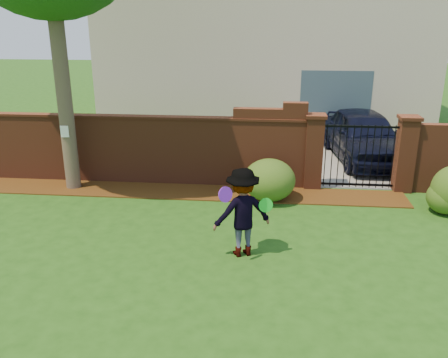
# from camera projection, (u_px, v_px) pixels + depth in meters

# --- Properties ---
(ground) EXTENTS (80.00, 80.00, 0.01)m
(ground) POSITION_uv_depth(u_px,v_px,m) (193.00, 259.00, 8.46)
(ground) COLOR #1F4A12
(ground) RESTS_ON ground
(mulch_bed) EXTENTS (11.10, 1.08, 0.03)m
(mulch_bed) POSITION_uv_depth(u_px,v_px,m) (176.00, 191.00, 11.68)
(mulch_bed) COLOR #3C210A
(mulch_bed) RESTS_ON ground
(brick_wall) EXTENTS (8.70, 0.31, 2.16)m
(brick_wall) POSITION_uv_depth(u_px,v_px,m) (140.00, 148.00, 12.11)
(brick_wall) COLOR brown
(brick_wall) RESTS_ON ground
(pillar_left) EXTENTS (0.50, 0.50, 1.88)m
(pillar_left) POSITION_uv_depth(u_px,v_px,m) (314.00, 151.00, 11.69)
(pillar_left) COLOR brown
(pillar_left) RESTS_ON ground
(pillar_right) EXTENTS (0.50, 0.50, 1.88)m
(pillar_right) POSITION_uv_depth(u_px,v_px,m) (405.00, 154.00, 11.48)
(pillar_right) COLOR brown
(pillar_right) RESTS_ON ground
(iron_gate) EXTENTS (1.78, 0.03, 1.60)m
(iron_gate) POSITION_uv_depth(u_px,v_px,m) (359.00, 156.00, 11.62)
(iron_gate) COLOR black
(iron_gate) RESTS_ON ground
(driveway) EXTENTS (3.20, 8.00, 0.01)m
(driveway) POSITION_uv_depth(u_px,v_px,m) (336.00, 147.00, 15.66)
(driveway) COLOR gray
(driveway) RESTS_ON ground
(house) EXTENTS (12.40, 6.40, 6.30)m
(house) POSITION_uv_depth(u_px,v_px,m) (265.00, 42.00, 18.62)
(house) COLOR beige
(house) RESTS_ON ground
(car) EXTENTS (2.26, 4.58, 1.50)m
(car) POSITION_uv_depth(u_px,v_px,m) (366.00, 137.00, 13.88)
(car) COLOR black
(car) RESTS_ON ground
(paper_notice) EXTENTS (0.20, 0.01, 0.28)m
(paper_notice) POSITION_uv_depth(u_px,v_px,m) (65.00, 132.00, 11.33)
(paper_notice) COLOR white
(paper_notice) RESTS_ON tree
(shrub_left) EXTENTS (1.22, 1.22, 0.99)m
(shrub_left) POSITION_uv_depth(u_px,v_px,m) (269.00, 180.00, 11.02)
(shrub_left) COLOR #274E17
(shrub_left) RESTS_ON ground
(shrub_right) EXTENTS (0.83, 0.83, 0.74)m
(shrub_right) POSITION_uv_depth(u_px,v_px,m) (446.00, 197.00, 10.32)
(shrub_right) COLOR #274E17
(shrub_right) RESTS_ON ground
(man) EXTENTS (1.21, 0.96, 1.63)m
(man) POSITION_uv_depth(u_px,v_px,m) (243.00, 213.00, 8.35)
(man) COLOR gray
(man) RESTS_ON ground
(frisbee_purple) EXTENTS (0.25, 0.23, 0.26)m
(frisbee_purple) POSITION_uv_depth(u_px,v_px,m) (225.00, 195.00, 7.81)
(frisbee_purple) COLOR purple
(frisbee_purple) RESTS_ON man
(frisbee_green) EXTENTS (0.26, 0.13, 0.26)m
(frisbee_green) POSITION_uv_depth(u_px,v_px,m) (266.00, 205.00, 8.27)
(frisbee_green) COLOR #1CD32C
(frisbee_green) RESTS_ON man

